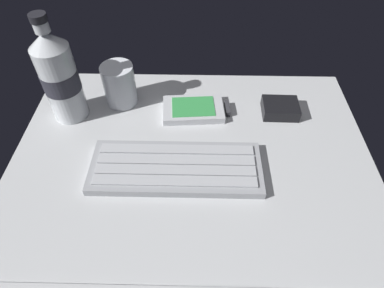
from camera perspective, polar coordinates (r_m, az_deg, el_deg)
ground_plane at (r=58.96cm, az=-0.00°, el=-2.77°), size 64.00×48.00×2.80cm
keyboard at (r=55.64cm, az=-2.82°, el=-4.12°), size 29.02×11.05×1.70cm
handheld_device at (r=65.88cm, az=0.79°, el=6.08°), size 13.21×8.52×1.50cm
juice_cup at (r=67.96cm, az=-12.47°, el=9.81°), size 6.40×6.40×8.50cm
water_bottle at (r=64.86cm, az=-22.12°, el=10.80°), size 6.73×6.73×20.80cm
charger_block at (r=67.68cm, az=15.12°, el=6.03°), size 7.10×5.73×2.40cm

